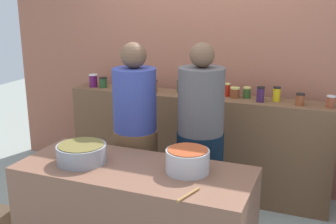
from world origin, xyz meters
The scene contains 22 objects.
storefront_wall centered at (0.00, 1.45, 1.50)m, with size 4.80×0.12×3.00m, color #A6624A.
display_shelf centered at (0.00, 1.10, 0.52)m, with size 2.70×0.36×1.04m, color brown.
prep_table centered at (0.00, -0.30, 0.40)m, with size 1.70×0.70×0.80m, color brown.
preserve_jar_0 centered at (-1.16, 1.05, 1.11)m, with size 0.09×0.09×0.14m.
preserve_jar_1 centered at (-1.04, 1.06, 1.09)m, with size 0.09×0.09×0.11m.
preserve_jar_2 centered at (-0.80, 1.07, 1.09)m, with size 0.08×0.08×0.10m.
preserve_jar_3 centered at (-0.44, 1.07, 1.10)m, with size 0.07×0.07×0.13m.
preserve_jar_4 centered at (-0.18, 1.14, 1.10)m, with size 0.07×0.07×0.13m.
preserve_jar_5 centered at (0.06, 1.11, 1.09)m, with size 0.09×0.09×0.11m.
preserve_jar_6 centered at (0.19, 1.13, 1.09)m, with size 0.07×0.07×0.11m.
preserve_jar_7 centered at (0.29, 1.16, 1.10)m, with size 0.07×0.07×0.13m.
preserve_jar_8 centered at (0.39, 1.12, 1.09)m, with size 0.09×0.09×0.10m.
preserve_jar_9 centered at (0.50, 1.16, 1.09)m, with size 0.08×0.08×0.11m.
preserve_jar_10 centered at (0.65, 1.05, 1.11)m, with size 0.07×0.07×0.14m.
preserve_jar_11 centered at (0.78, 1.13, 1.11)m, with size 0.07×0.07×0.14m.
preserve_jar_12 centered at (1.00, 1.06, 1.09)m, with size 0.08×0.08×0.11m.
preserve_jar_13 centered at (1.26, 1.07, 1.09)m, with size 0.07×0.07×0.11m.
cooking_pot_left centered at (-0.40, -0.35, 0.87)m, with size 0.37×0.37×0.14m.
cooking_pot_center centered at (0.38, -0.22, 0.89)m, with size 0.31×0.31×0.17m.
wooden_spoon centered at (0.50, -0.57, 0.81)m, with size 0.02×0.02×0.22m, color #9E703D.
cook_with_tongs centered at (-0.28, 0.29, 0.73)m, with size 0.38×0.38×1.63m.
cook_in_cap centered at (0.28, 0.38, 0.74)m, with size 0.40×0.40×1.64m.
Camera 1 is at (1.24, -2.74, 1.97)m, focal length 44.05 mm.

